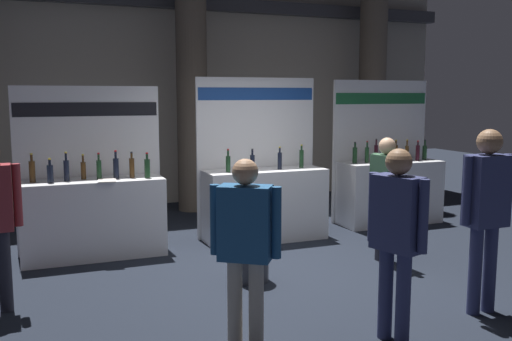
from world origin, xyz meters
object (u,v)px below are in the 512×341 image
visitor_4 (486,204)px  visitor_7 (397,229)px  exhibitor_booth_2 (389,186)px  trash_bin (252,254)px  exhibitor_booth_0 (93,211)px  visitor_6 (386,189)px  exhibitor_booth_1 (264,198)px  visitor_8 (245,238)px

visitor_4 → visitor_7: visitor_4 is taller
exhibitor_booth_2 → trash_bin: bearing=-149.0°
exhibitor_booth_0 → visitor_6: (3.38, -1.61, 0.34)m
exhibitor_booth_1 → exhibitor_booth_2: 2.31m
visitor_8 → visitor_4: bearing=-147.8°
trash_bin → visitor_7: visitor_7 is taller
visitor_4 → visitor_8: size_ratio=1.12×
visitor_6 → visitor_7: size_ratio=0.95×
visitor_6 → visitor_7: visitor_7 is taller
exhibitor_booth_1 → trash_bin: bearing=-116.7°
exhibitor_booth_1 → visitor_8: 3.61m
trash_bin → visitor_6: size_ratio=0.39×
exhibitor_booth_0 → trash_bin: (1.56, -1.68, -0.28)m
exhibitor_booth_2 → visitor_6: bearing=-126.0°
trash_bin → visitor_7: bearing=-73.6°
exhibitor_booth_2 → visitor_4: size_ratio=1.31×
trash_bin → visitor_6: 1.93m
exhibitor_booth_1 → visitor_4: 3.50m
trash_bin → visitor_8: 1.84m
exhibitor_booth_1 → visitor_8: size_ratio=1.47×
exhibitor_booth_1 → visitor_8: exhibitor_booth_1 is taller
trash_bin → visitor_7: 2.10m
exhibitor_booth_0 → visitor_4: bearing=-45.7°
exhibitor_booth_1 → visitor_6: (0.99, -1.60, 0.32)m
visitor_7 → exhibitor_booth_1: bearing=-22.4°
exhibitor_booth_2 → visitor_6: exhibitor_booth_2 is taller
visitor_7 → visitor_8: bearing=57.7°
trash_bin → visitor_6: (1.82, 0.07, 0.62)m
exhibitor_booth_0 → visitor_8: bearing=-74.8°
exhibitor_booth_2 → visitor_4: 3.87m
visitor_4 → exhibitor_booth_0: bearing=-46.1°
trash_bin → visitor_4: 2.53m
exhibitor_booth_2 → visitor_8: exhibitor_booth_2 is taller
exhibitor_booth_1 → exhibitor_booth_2: exhibitor_booth_1 is taller
exhibitor_booth_2 → visitor_6: 2.27m
exhibitor_booth_0 → exhibitor_booth_1: (2.40, -0.01, 0.02)m
exhibitor_booth_2 → trash_bin: 3.67m
trash_bin → visitor_8: visitor_8 is taller
visitor_7 → visitor_8: 1.27m
trash_bin → visitor_8: bearing=-112.7°
visitor_6 → exhibitor_booth_0: bearing=-119.3°
exhibitor_booth_0 → visitor_8: (0.89, -3.27, 0.36)m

